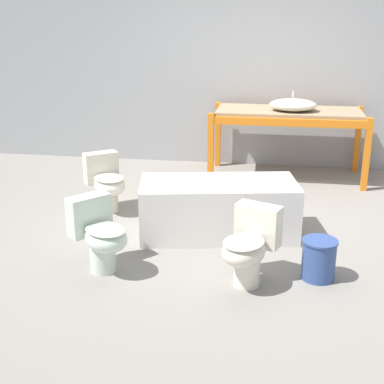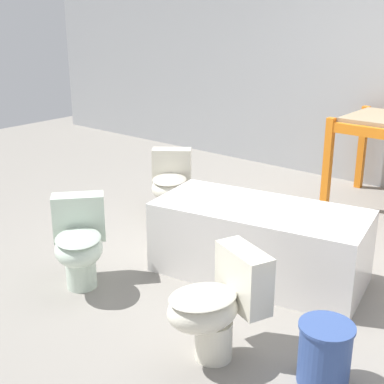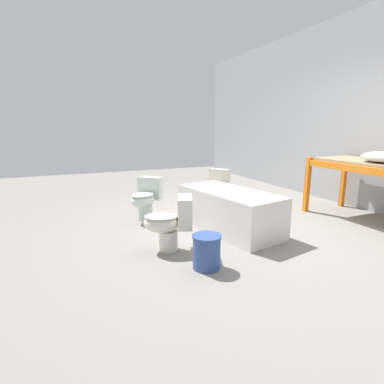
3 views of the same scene
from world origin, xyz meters
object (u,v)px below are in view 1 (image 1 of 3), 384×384
object	(u,v)px
toilet_far	(249,246)
toilet_near	(100,234)
sink_basin	(293,105)
bathtub_main	(218,205)
bucket_white	(319,258)
toilet_extra	(107,182)

from	to	relation	value
toilet_far	toilet_near	bearing A→B (deg)	-160.33
sink_basin	bathtub_main	xyz separation A→B (m)	(-0.70, -1.92, -0.65)
sink_basin	bucket_white	size ratio (longest dim) A/B	1.74
toilet_near	toilet_far	distance (m)	1.21
bathtub_main	toilet_near	bearing A→B (deg)	-144.68
toilet_extra	bucket_white	size ratio (longest dim) A/B	1.88
bathtub_main	toilet_near	distance (m)	1.25
sink_basin	bathtub_main	world-z (taller)	sink_basin
bathtub_main	toilet_near	size ratio (longest dim) A/B	2.52
toilet_extra	toilet_far	bearing A→B (deg)	-78.04
sink_basin	toilet_far	size ratio (longest dim) A/B	0.94
sink_basin	toilet_near	distance (m)	3.28
bathtub_main	toilet_extra	size ratio (longest dim) A/B	2.50
bathtub_main	toilet_far	size ratio (longest dim) A/B	2.53
sink_basin	toilet_extra	distance (m)	2.51
sink_basin	toilet_far	bearing A→B (deg)	-97.10
bathtub_main	bucket_white	size ratio (longest dim) A/B	4.69
toilet_extra	bathtub_main	bearing A→B (deg)	-56.50
bathtub_main	toilet_near	xyz separation A→B (m)	(-0.87, -0.90, 0.02)
toilet_far	bucket_white	xyz separation A→B (m)	(0.55, 0.18, -0.15)
bathtub_main	toilet_far	bearing A→B (deg)	-80.93
bucket_white	toilet_near	bearing A→B (deg)	-175.74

